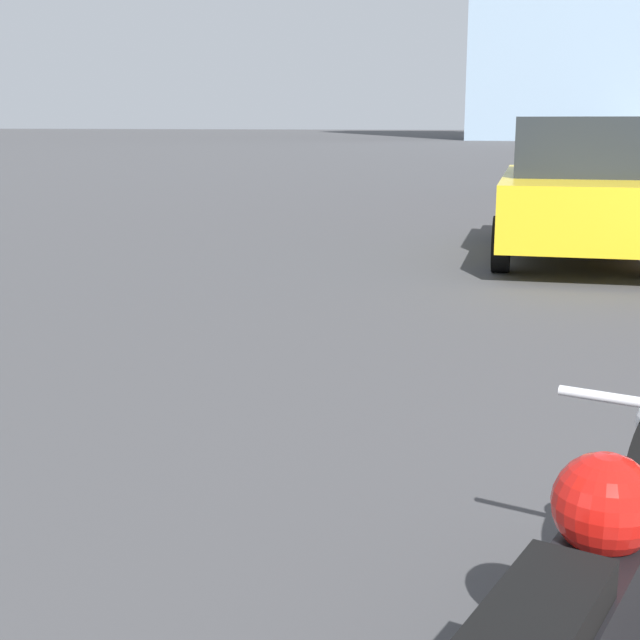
% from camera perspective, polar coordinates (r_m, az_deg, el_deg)
% --- Properties ---
extents(motorcycle, '(0.87, 2.63, 0.77)m').
position_cam_1_polar(motorcycle, '(2.49, 15.75, -18.47)').
color(motorcycle, black).
rests_on(motorcycle, ground_plane).
extents(parked_car_yellow, '(2.19, 4.72, 1.71)m').
position_cam_1_polar(parked_car_yellow, '(11.57, 16.17, 8.08)').
color(parked_car_yellow, gold).
rests_on(parked_car_yellow, ground_plane).
extents(parked_car_white, '(1.92, 3.94, 1.54)m').
position_cam_1_polar(parked_car_white, '(22.68, 17.42, 9.79)').
color(parked_car_white, silver).
rests_on(parked_car_white, ground_plane).
extents(parked_car_blue, '(2.05, 4.63, 1.82)m').
position_cam_1_polar(parked_car_blue, '(34.46, 18.20, 10.68)').
color(parked_car_blue, '#1E3899').
rests_on(parked_car_blue, ground_plane).
extents(parked_car_black, '(1.93, 4.43, 1.77)m').
position_cam_1_polar(parked_car_black, '(46.64, 18.29, 10.98)').
color(parked_car_black, black).
rests_on(parked_car_black, ground_plane).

